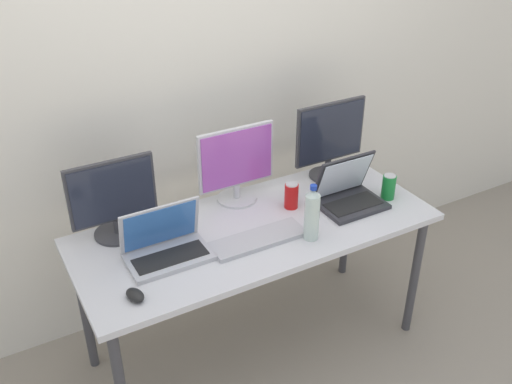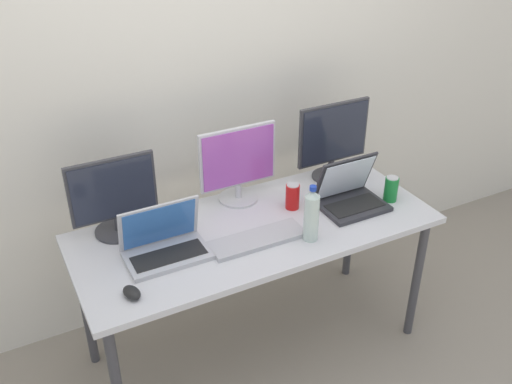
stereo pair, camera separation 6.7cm
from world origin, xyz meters
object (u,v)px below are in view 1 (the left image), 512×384
object	(u,v)px
work_desk	(256,238)
soda_can_near_keyboard	(389,187)
laptop_secondary	(348,193)
monitor_center	(236,164)
keyboard_main	(258,239)
water_bottle	(312,214)
laptop_silver	(166,245)
monitor_right	(330,138)
monitor_left	(113,199)
soda_can_by_laptop	(291,196)
mouse_by_keyboard	(135,295)

from	to	relation	value
work_desk	soda_can_near_keyboard	xyz separation A→B (m)	(0.69, -0.09, 0.13)
work_desk	laptop_secondary	world-z (taller)	laptop_secondary
monitor_center	work_desk	bearing A→B (deg)	-97.96
keyboard_main	water_bottle	xyz separation A→B (m)	(0.21, -0.09, 0.11)
laptop_silver	keyboard_main	distance (m)	0.40
work_desk	soda_can_near_keyboard	distance (m)	0.71
monitor_right	keyboard_main	size ratio (longest dim) A/B	0.95
monitor_right	keyboard_main	distance (m)	0.73
monitor_center	keyboard_main	world-z (taller)	monitor_center
monitor_left	keyboard_main	size ratio (longest dim) A/B	0.88
laptop_silver	water_bottle	xyz separation A→B (m)	(0.60, -0.19, 0.07)
monitor_center	soda_can_by_laptop	distance (m)	0.30
water_bottle	monitor_left	bearing A→B (deg)	148.85
laptop_secondary	soda_can_near_keyboard	xyz separation A→B (m)	(0.20, -0.06, 0.01)
work_desk	laptop_silver	bearing A→B (deg)	-178.67
keyboard_main	monitor_left	bearing A→B (deg)	146.26
work_desk	laptop_secondary	xyz separation A→B (m)	(0.48, -0.04, 0.12)
laptop_secondary	water_bottle	bearing A→B (deg)	-153.58
water_bottle	keyboard_main	bearing A→B (deg)	157.05
monitor_center	laptop_silver	size ratio (longest dim) A/B	1.12
monitor_center	soda_can_near_keyboard	bearing A→B (deg)	-28.10
soda_can_by_laptop	laptop_secondary	bearing A→B (deg)	-21.99
monitor_left	monitor_center	world-z (taller)	monitor_center
monitor_center	monitor_right	xyz separation A→B (m)	(0.53, -0.02, 0.02)
monitor_right	soda_can_by_laptop	size ratio (longest dim) A/B	3.26
mouse_by_keyboard	laptop_silver	bearing A→B (deg)	29.81
work_desk	mouse_by_keyboard	bearing A→B (deg)	-161.79
water_bottle	monitor_right	bearing A→B (deg)	47.37
laptop_silver	laptop_secondary	size ratio (longest dim) A/B	1.13
soda_can_near_keyboard	soda_can_by_laptop	bearing A→B (deg)	160.90
soda_can_by_laptop	water_bottle	bearing A→B (deg)	-103.51
work_desk	soda_can_by_laptop	xyz separation A→B (m)	(0.23, 0.06, 0.13)
soda_can_by_laptop	monitor_center	bearing A→B (deg)	135.55
mouse_by_keyboard	laptop_secondary	bearing A→B (deg)	-5.93
laptop_secondary	laptop_silver	bearing A→B (deg)	178.21
laptop_silver	mouse_by_keyboard	bearing A→B (deg)	-135.57
monitor_center	soda_can_by_laptop	xyz separation A→B (m)	(0.19, -0.19, -0.13)
laptop_silver	laptop_secondary	distance (m)	0.92
monitor_center	monitor_right	world-z (taller)	monitor_right
work_desk	mouse_by_keyboard	size ratio (longest dim) A/B	18.01
monitor_left	keyboard_main	world-z (taller)	monitor_left
keyboard_main	mouse_by_keyboard	bearing A→B (deg)	-169.59
monitor_left	laptop_secondary	world-z (taller)	monitor_left
laptop_silver	water_bottle	size ratio (longest dim) A/B	1.31
monitor_center	soda_can_near_keyboard	size ratio (longest dim) A/B	3.09
laptop_silver	soda_can_near_keyboard	size ratio (longest dim) A/B	2.76
soda_can_near_keyboard	mouse_by_keyboard	bearing A→B (deg)	-175.01
laptop_silver	soda_can_by_laptop	xyz separation A→B (m)	(0.67, 0.07, 0.01)
monitor_left	soda_can_near_keyboard	bearing A→B (deg)	-15.15
mouse_by_keyboard	monitor_center	bearing A→B (deg)	19.85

